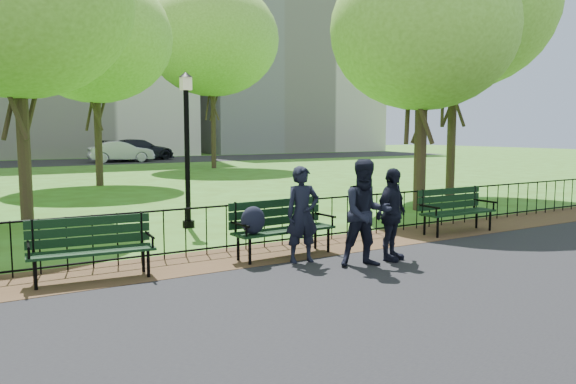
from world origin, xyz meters
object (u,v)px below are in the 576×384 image
lamppost (187,144)px  person_mid (366,213)px  person_left (302,214)px  sedan_dark (139,150)px  park_bench_left_a (91,242)px  person_right (392,214)px  tree_mid_e (456,6)px  tree_far_c (95,37)px  tree_far_e (212,39)px  tree_near_e (423,31)px  park_bench_main (270,221)px  sedan_silver (121,152)px  park_bench_right_a (455,205)px  tree_near_w (16,0)px

lamppost → person_mid: (1.12, -5.15, -1.05)m
person_left → sedan_dark: bearing=87.7°
park_bench_left_a → person_right: person_right is taller
tree_mid_e → person_mid: tree_mid_e is taller
tree_far_c → tree_far_e: size_ratio=0.79×
tree_near_e → person_mid: bearing=-141.2°
park_bench_main → person_right: person_right is taller
sedan_silver → sedan_dark: 2.97m
tree_far_c → tree_near_e: bearing=-63.1°
lamppost → sedan_silver: bearing=78.3°
park_bench_left_a → park_bench_right_a: (7.75, -0.08, 0.02)m
park_bench_main → tree_mid_e: bearing=22.9°
tree_far_c → person_right: size_ratio=5.36×
lamppost → sedan_dark: bearing=75.6°
person_mid → park_bench_main: bearing=148.0°
person_mid → sedan_silver: 33.67m
tree_far_e → person_mid: bearing=-108.0°
park_bench_main → sedan_dark: 35.11m
park_bench_left_a → tree_near_e: (9.67, 2.97, 4.42)m
tree_far_e → sedan_silver: bearing=108.5°
park_bench_left_a → person_right: (4.74, -1.40, 0.23)m
person_mid → tree_far_c: bearing=110.2°
lamppost → tree_far_e: 21.65m
park_bench_left_a → person_left: (3.35, -0.70, 0.24)m
park_bench_main → tree_near_w: bearing=110.9°
person_right → sedan_silver: person_right is taller
person_left → park_bench_left_a: bearing=177.9°
tree_far_c → person_mid: 17.36m
park_bench_left_a → person_right: 4.95m
tree_near_e → park_bench_left_a: bearing=-162.9°
park_bench_left_a → tree_far_c: size_ratio=0.22×
tree_near_w → tree_mid_e: tree_mid_e is taller
lamppost → park_bench_left_a: bearing=-129.2°
person_right → sedan_dark: person_right is taller
park_bench_left_a → sedan_dark: size_ratio=0.34×
lamppost → person_mid: lamppost is taller
tree_near_w → person_right: (4.89, -8.05, -4.58)m
tree_far_e → person_right: 25.88m
park_bench_main → person_mid: person_mid is taller
park_bench_main → person_mid: (1.09, -1.32, 0.22)m
lamppost → sedan_dark: 31.41m
sedan_dark → lamppost: bearing=156.2°
tree_far_c → sedan_dark: 20.96m
park_bench_main → tree_far_e: 25.37m
sedan_dark → park_bench_left_a: bearing=153.0°
tree_near_w → sedan_silver: tree_near_w is taller
park_bench_right_a → person_left: bearing=-171.8°
park_bench_left_a → park_bench_right_a: size_ratio=0.99×
person_left → sedan_silver: bearing=90.2°
tree_near_e → sedan_silver: (-0.87, 28.85, -4.25)m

